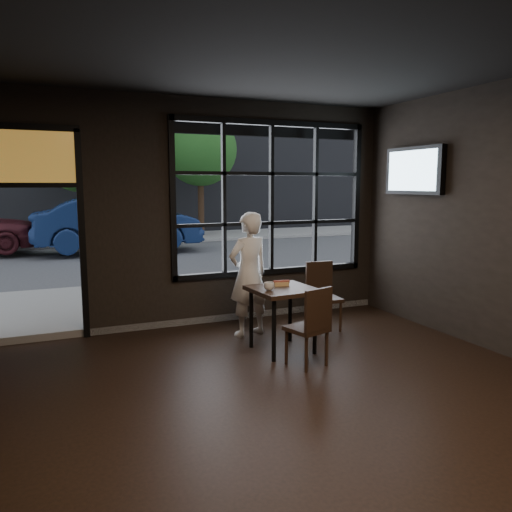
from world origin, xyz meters
name	(u,v)px	position (x,y,z in m)	size (l,w,h in m)	color
floor	(317,436)	(0.00, 0.00, -0.01)	(6.00, 7.00, 0.02)	black
ceiling	(324,16)	(0.00, 0.00, 3.21)	(6.00, 7.00, 0.02)	black
window_frame	(271,199)	(1.20, 3.50, 1.80)	(3.06, 0.12, 2.28)	black
stained_transom	(26,156)	(-2.10, 3.50, 2.35)	(1.20, 0.06, 0.70)	orange
street_asphalt	(85,224)	(0.00, 24.00, -0.02)	(60.00, 41.00, 0.04)	#545456
building_across	(79,69)	(0.00, 23.00, 7.50)	(28.00, 12.00, 15.00)	#5B5956
cafe_table	(283,319)	(0.65, 1.98, 0.39)	(0.72, 0.72, 0.78)	black
chair_near	(307,326)	(0.68, 1.42, 0.45)	(0.39, 0.39, 0.90)	black
chair_window	(325,297)	(1.58, 2.55, 0.47)	(0.41, 0.41, 0.94)	black
man	(249,274)	(0.52, 2.73, 0.83)	(0.60, 0.40, 1.65)	white
hotdog	(281,283)	(0.69, 2.09, 0.81)	(0.20, 0.08, 0.06)	tan
cup	(269,286)	(0.44, 1.90, 0.83)	(0.12, 0.12, 0.10)	silver
tv	(414,171)	(2.93, 2.42, 2.20)	(0.13, 1.14, 0.67)	black
navy_car	(118,223)	(0.05, 11.72, 0.88)	(1.66, 4.76, 1.57)	#10214A
tree_left	(78,157)	(-0.75, 15.16, 2.96)	(2.46, 2.46, 4.20)	#332114
tree_right	(200,149)	(3.54, 14.93, 3.30)	(2.74, 2.74, 4.68)	#332114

